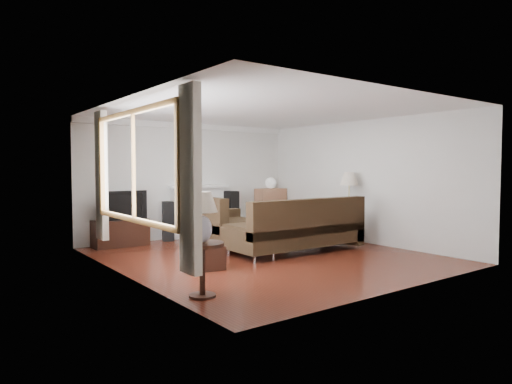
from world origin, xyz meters
TOP-DOWN VIEW (x-y plane):
  - room at (0.00, 0.00)m, footprint 5.10×5.60m
  - window at (-2.45, -0.20)m, footprint 0.12×2.74m
  - curtain_near at (-2.40, -1.72)m, footprint 0.10×0.35m
  - curtain_far at (-2.40, 1.32)m, footprint 0.10×0.35m
  - fireplace at (0.15, 2.64)m, footprint 1.40×0.26m
  - tv_stand at (-1.68, 2.49)m, footprint 1.04×0.47m
  - television at (-1.68, 2.49)m, footprint 0.99×0.13m
  - speaker_left at (-0.63, 2.55)m, footprint 0.31×0.34m
  - speaker_right at (0.91, 2.53)m, footprint 0.34×0.38m
  - bookshelf at (2.10, 2.53)m, footprint 0.75×0.35m
  - globe_lamp at (2.10, 2.53)m, footprint 0.27×0.27m
  - sectional_sofa at (0.68, 0.01)m, footprint 2.85×2.08m
  - coffee_table at (0.91, 1.48)m, footprint 0.99×0.56m
  - footstool at (-1.34, -0.28)m, footprint 0.48×0.48m
  - floor_lamp at (2.22, 0.12)m, footprint 0.48×0.48m
  - side_table at (-2.15, -1.54)m, footprint 0.52×0.52m
  - table_lamp at (-2.15, -1.54)m, footprint 0.37×0.37m

SIDE VIEW (x-z plane):
  - footstool at x=-1.34m, z-range 0.00..0.36m
  - coffee_table at x=0.91m, z-range 0.00..0.38m
  - tv_stand at x=-1.68m, z-range 0.00..0.52m
  - side_table at x=-2.15m, z-range 0.00..0.65m
  - speaker_left at x=-0.63m, z-range 0.00..0.82m
  - sectional_sofa at x=0.68m, z-range 0.00..0.92m
  - speaker_right at x=0.91m, z-range 0.00..1.00m
  - bookshelf at x=2.10m, z-range 0.00..1.03m
  - fireplace at x=0.15m, z-range 0.00..1.15m
  - floor_lamp at x=2.22m, z-range 0.00..1.44m
  - television at x=-1.68m, z-range 0.52..1.09m
  - table_lamp at x=-2.15m, z-range 0.65..1.24m
  - globe_lamp at x=2.10m, z-range 1.03..1.29m
  - room at x=0.00m, z-range -0.02..2.52m
  - curtain_near at x=-2.40m, z-range 0.35..2.45m
  - curtain_far at x=-2.40m, z-range 0.35..2.45m
  - window at x=-2.45m, z-range 0.78..2.32m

